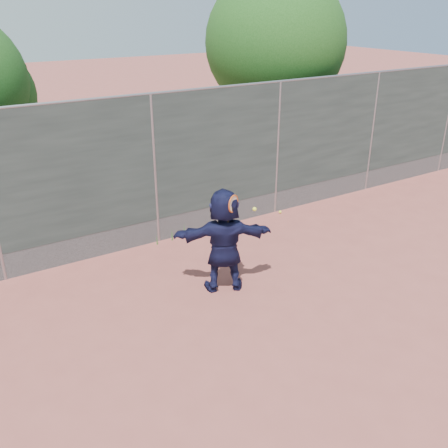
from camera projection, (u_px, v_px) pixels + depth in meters
ground at (256, 326)px, 7.64m from camera, size 80.00×80.00×0.00m
player at (224, 240)px, 8.30m from camera, size 1.75×1.16×1.81m
ball_ground at (280, 212)px, 11.69m from camera, size 0.07×0.07×0.07m
fence at (155, 168)px, 9.71m from camera, size 20.00×0.06×3.03m
swing_action at (235, 205)px, 7.90m from camera, size 0.53×0.20×0.51m
tree_right at (280, 46)px, 12.94m from camera, size 3.78×3.60×5.39m
weed_clump at (174, 234)px, 10.35m from camera, size 0.68×0.07×0.30m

